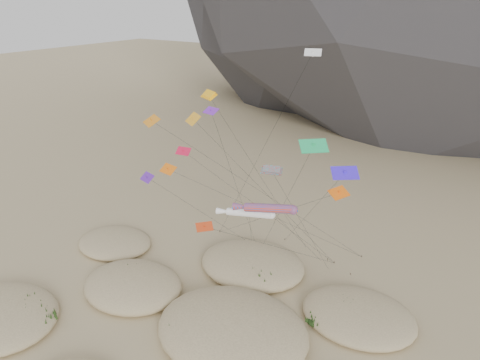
# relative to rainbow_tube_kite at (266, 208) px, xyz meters

# --- Properties ---
(ground) EXTENTS (500.00, 500.00, 0.00)m
(ground) POSITION_rel_rainbow_tube_kite_xyz_m (-3.45, -12.00, -12.14)
(ground) COLOR #CCB789
(ground) RESTS_ON ground
(dunes) EXTENTS (47.66, 38.04, 3.88)m
(dunes) POSITION_rel_rainbow_tube_kite_xyz_m (-3.83, -8.62, -11.44)
(dunes) COLOR #CCB789
(dunes) RESTS_ON ground
(dune_grass) EXTENTS (43.29, 28.19, 1.60)m
(dune_grass) POSITION_rel_rainbow_tube_kite_xyz_m (-4.88, -8.18, -11.30)
(dune_grass) COLOR black
(dune_grass) RESTS_ON ground
(kite_stakes) EXTENTS (21.04, 6.07, 0.30)m
(kite_stakes) POSITION_rel_rainbow_tube_kite_xyz_m (-1.66, 12.06, -11.99)
(kite_stakes) COLOR #3F2D1E
(kite_stakes) RESTS_ON ground
(rainbow_tube_kite) EXTENTS (7.28, 13.33, 12.97)m
(rainbow_tube_kite) POSITION_rel_rainbow_tube_kite_xyz_m (0.00, 0.00, 0.00)
(rainbow_tube_kite) COLOR #FE401A
(rainbow_tube_kite) RESTS_ON ground
(white_tube_kite) EXTENTS (8.56, 11.04, 11.37)m
(white_tube_kite) POSITION_rel_rainbow_tube_kite_xyz_m (-2.78, 0.34, -1.48)
(white_tube_kite) COLOR white
(white_tube_kite) RESTS_ON ground
(orange_parafoil) EXTENTS (7.96, 14.43, 24.10)m
(orange_parafoil) POSITION_rel_rainbow_tube_kite_xyz_m (-7.81, 0.71, 11.17)
(orange_parafoil) COLOR #FFAF0D
(orange_parafoil) RESTS_ON ground
(multi_parafoil) EXTENTS (5.86, 8.87, 16.09)m
(multi_parafoil) POSITION_rel_rainbow_tube_kite_xyz_m (-0.82, 2.57, 3.35)
(multi_parafoil) COLOR red
(multi_parafoil) RESTS_ON ground
(delta_kites) EXTENTS (28.42, 23.50, 28.58)m
(delta_kites) POSITION_rel_rainbow_tube_kite_xyz_m (-3.74, -0.83, 5.80)
(delta_kites) COLOR #3A1CF1
(delta_kites) RESTS_ON ground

